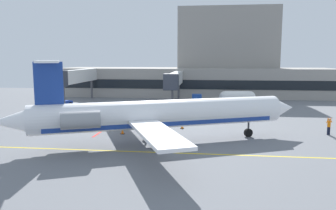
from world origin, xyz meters
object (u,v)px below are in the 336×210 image
(belt_loader, at_px, (59,101))
(fuel_tank, at_px, (237,97))
(regional_jet, at_px, (158,114))
(marshaller, at_px, (329,126))
(baggage_tug, at_px, (201,101))
(pushback_tractor, at_px, (175,110))

(belt_loader, distance_m, fuel_tank, 31.52)
(belt_loader, bearing_deg, regional_jet, -47.58)
(regional_jet, xyz_separation_m, marshaller, (18.05, 6.10, -1.93))
(baggage_tug, bearing_deg, belt_loader, -170.70)
(regional_jet, height_order, fuel_tank, regional_jet)
(baggage_tug, bearing_deg, regional_jet, -97.65)
(belt_loader, height_order, marshaller, belt_loader)
(pushback_tractor, bearing_deg, belt_loader, 162.33)
(pushback_tractor, distance_m, fuel_tank, 16.47)
(marshaller, bearing_deg, regional_jet, -161.34)
(baggage_tug, distance_m, pushback_tractor, 11.20)
(baggage_tug, xyz_separation_m, marshaller, (14.46, -20.64, 0.03))
(pushback_tractor, distance_m, belt_loader, 21.94)
(marshaller, bearing_deg, baggage_tug, 125.02)
(regional_jet, xyz_separation_m, pushback_tractor, (0.12, 16.09, -2.01))
(regional_jet, xyz_separation_m, baggage_tug, (3.59, 26.74, -1.96))
(regional_jet, bearing_deg, belt_loader, 132.42)
(regional_jet, height_order, baggage_tug, regional_jet)
(regional_jet, distance_m, pushback_tractor, 16.21)
(pushback_tractor, bearing_deg, regional_jet, -90.43)
(belt_loader, bearing_deg, marshaller, -23.21)
(pushback_tractor, bearing_deg, baggage_tug, 71.94)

